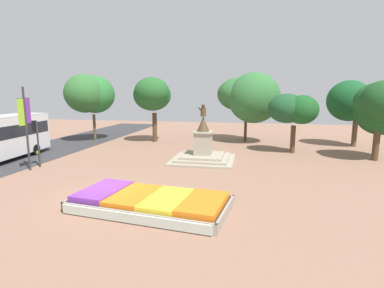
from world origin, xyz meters
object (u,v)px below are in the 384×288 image
at_px(flower_planter, 150,202).
at_px(banner_pole, 26,125).
at_px(traffic_light_mid_block, 36,135).
at_px(statue_monument, 203,151).

height_order(flower_planter, banner_pole, banner_pole).
height_order(flower_planter, traffic_light_mid_block, traffic_light_mid_block).
relative_size(flower_planter, traffic_light_mid_block, 2.25).
relative_size(flower_planter, statue_monument, 1.57).
bearing_deg(traffic_light_mid_block, flower_planter, -29.83).
relative_size(statue_monument, traffic_light_mid_block, 1.43).
height_order(flower_planter, statue_monument, statue_monument).
bearing_deg(banner_pole, flower_planter, -25.79).
xyz_separation_m(flower_planter, traffic_light_mid_block, (-10.34, 5.93, 1.97)).
bearing_deg(statue_monument, flower_planter, -94.73).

